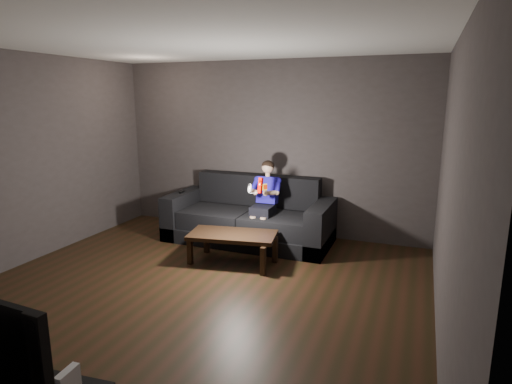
% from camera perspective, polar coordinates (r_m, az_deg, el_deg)
% --- Properties ---
extents(floor, '(5.00, 5.00, 0.00)m').
position_cam_1_polar(floor, '(4.93, -8.45, -13.25)').
color(floor, black).
rests_on(floor, ground).
extents(back_wall, '(5.00, 0.04, 2.70)m').
position_cam_1_polar(back_wall, '(6.76, 1.76, 5.86)').
color(back_wall, '#3B3534').
rests_on(back_wall, ground).
extents(left_wall, '(0.04, 5.00, 2.70)m').
position_cam_1_polar(left_wall, '(6.16, -29.58, 3.59)').
color(left_wall, '#3B3534').
rests_on(left_wall, ground).
extents(right_wall, '(0.04, 5.00, 2.70)m').
position_cam_1_polar(right_wall, '(3.91, 24.49, -0.10)').
color(right_wall, '#3B3534').
rests_on(right_wall, ground).
extents(ceiling, '(5.00, 5.00, 0.02)m').
position_cam_1_polar(ceiling, '(4.48, -9.61, 19.65)').
color(ceiling, silver).
rests_on(ceiling, back_wall).
extents(sofa, '(2.46, 1.06, 0.95)m').
position_cam_1_polar(sofa, '(6.48, -0.88, -3.81)').
color(sofa, black).
rests_on(sofa, floor).
extents(child, '(0.44, 0.54, 1.08)m').
position_cam_1_polar(child, '(6.20, 1.23, -0.27)').
color(child, black).
rests_on(child, sofa).
extents(wii_remote_red, '(0.07, 0.09, 0.21)m').
position_cam_1_polar(wii_remote_red, '(5.74, 0.58, 0.89)').
color(wii_remote_red, '#D00D00').
rests_on(wii_remote_red, child).
extents(nunchuk_white, '(0.07, 0.09, 0.14)m').
position_cam_1_polar(nunchuk_white, '(5.82, -0.84, 0.50)').
color(nunchuk_white, white).
rests_on(nunchuk_white, child).
extents(wii_remote_black, '(0.04, 0.14, 0.03)m').
position_cam_1_polar(wii_remote_black, '(6.80, -9.87, 0.03)').
color(wii_remote_black, black).
rests_on(wii_remote_black, sofa).
extents(coffee_table, '(1.20, 0.74, 0.41)m').
position_cam_1_polar(coffee_table, '(5.59, -3.14, -6.05)').
color(coffee_table, black).
rests_on(coffee_table, floor).
extents(tv, '(1.08, 0.20, 0.62)m').
position_cam_1_polar(tv, '(3.04, -31.00, -16.12)').
color(tv, black).
rests_on(tv, media_console).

